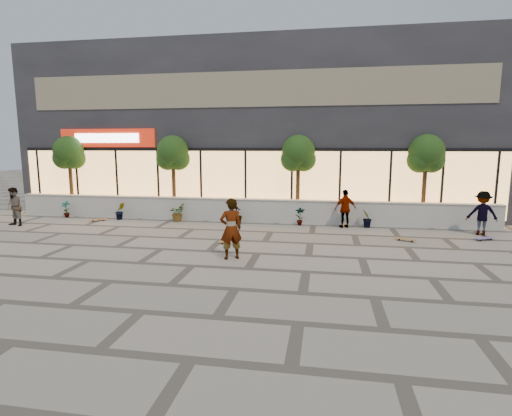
% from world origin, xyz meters
% --- Properties ---
extents(ground, '(80.00, 80.00, 0.00)m').
position_xyz_m(ground, '(0.00, 0.00, 0.00)').
color(ground, gray).
rests_on(ground, ground).
extents(planter_wall, '(22.00, 0.42, 1.04)m').
position_xyz_m(planter_wall, '(0.00, 7.00, 0.52)').
color(planter_wall, beige).
rests_on(planter_wall, ground).
extents(retail_building, '(24.00, 9.17, 8.50)m').
position_xyz_m(retail_building, '(-0.00, 12.49, 4.25)').
color(retail_building, '#252429').
rests_on(retail_building, ground).
extents(shrub_a, '(0.43, 0.29, 0.81)m').
position_xyz_m(shrub_a, '(-8.50, 6.45, 0.41)').
color(shrub_a, '#1A3711').
rests_on(shrub_a, ground).
extents(shrub_b, '(0.57, 0.57, 0.81)m').
position_xyz_m(shrub_b, '(-5.70, 6.45, 0.41)').
color(shrub_b, '#1A3711').
rests_on(shrub_b, ground).
extents(shrub_c, '(0.68, 0.77, 0.81)m').
position_xyz_m(shrub_c, '(-2.90, 6.45, 0.41)').
color(shrub_c, '#1A3711').
rests_on(shrub_c, ground).
extents(shrub_d, '(0.64, 0.64, 0.81)m').
position_xyz_m(shrub_d, '(-0.10, 6.45, 0.41)').
color(shrub_d, '#1A3711').
rests_on(shrub_d, ground).
extents(shrub_e, '(0.46, 0.35, 0.81)m').
position_xyz_m(shrub_e, '(2.70, 6.45, 0.41)').
color(shrub_e, '#1A3711').
rests_on(shrub_e, ground).
extents(shrub_f, '(0.55, 0.57, 0.81)m').
position_xyz_m(shrub_f, '(5.50, 6.45, 0.41)').
color(shrub_f, '#1A3711').
rests_on(shrub_f, ground).
extents(tree_west, '(1.60, 1.50, 3.92)m').
position_xyz_m(tree_west, '(-9.00, 7.70, 2.99)').
color(tree_west, '#432E18').
rests_on(tree_west, ground).
extents(tree_midwest, '(1.60, 1.50, 3.92)m').
position_xyz_m(tree_midwest, '(-3.50, 7.70, 2.99)').
color(tree_midwest, '#432E18').
rests_on(tree_midwest, ground).
extents(tree_mideast, '(1.60, 1.50, 3.92)m').
position_xyz_m(tree_mideast, '(2.50, 7.70, 2.99)').
color(tree_mideast, '#432E18').
rests_on(tree_mideast, ground).
extents(tree_east, '(1.60, 1.50, 3.92)m').
position_xyz_m(tree_east, '(8.00, 7.70, 2.99)').
color(tree_east, '#432E18').
rests_on(tree_east, ground).
extents(skater_center, '(0.81, 0.72, 1.88)m').
position_xyz_m(skater_center, '(0.94, 0.91, 0.94)').
color(skater_center, silver).
rests_on(skater_center, ground).
extents(skater_left, '(0.93, 0.79, 1.67)m').
position_xyz_m(skater_left, '(-9.37, 4.26, 0.83)').
color(skater_left, '#928D5E').
rests_on(skater_left, ground).
extents(skater_right_near, '(1.02, 0.70, 1.61)m').
position_xyz_m(skater_right_near, '(4.60, 6.30, 0.81)').
color(skater_right_near, silver).
rests_on(skater_right_near, ground).
extents(skater_right_far, '(1.18, 0.77, 1.71)m').
position_xyz_m(skater_right_far, '(9.73, 5.78, 0.85)').
color(skater_right_far, maroon).
rests_on(skater_right_far, ground).
extents(skateboard_center, '(0.72, 0.20, 0.09)m').
position_xyz_m(skateboard_center, '(0.42, 2.68, 0.07)').
color(skateboard_center, '#996532').
rests_on(skateboard_center, ground).
extents(skateboard_left, '(0.75, 0.51, 0.09)m').
position_xyz_m(skateboard_left, '(-6.49, 5.87, 0.07)').
color(skateboard_left, orange).
rests_on(skateboard_left, ground).
extents(skateboard_right_near, '(0.74, 0.47, 0.09)m').
position_xyz_m(skateboard_right_near, '(6.65, 4.19, 0.07)').
color(skateboard_right_near, brown).
rests_on(skateboard_right_near, ground).
extents(skateboard_right_far, '(0.79, 0.54, 0.09)m').
position_xyz_m(skateboard_right_far, '(9.52, 4.81, 0.08)').
color(skateboard_right_far, '#564E90').
rests_on(skateboard_right_far, ground).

